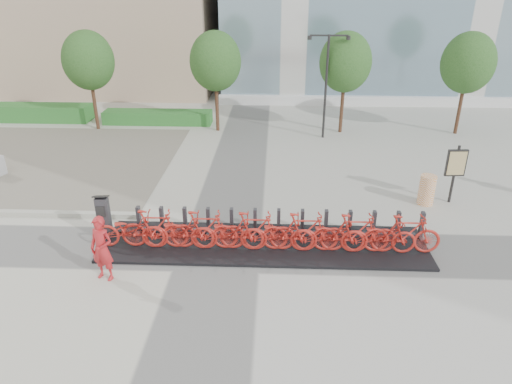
{
  "coord_description": "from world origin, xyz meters",
  "views": [
    {
      "loc": [
        1.56,
        -11.46,
        7.12
      ],
      "look_at": [
        1.0,
        1.5,
        1.2
      ],
      "focal_mm": 32.0,
      "sensor_mm": 36.0,
      "label": 1
    }
  ],
  "objects_px": {
    "worker_red": "(102,249)",
    "construction_barrel": "(427,190)",
    "map_sign": "(456,165)",
    "bike_0": "(130,230)",
    "kiosk": "(104,216)"
  },
  "relations": [
    {
      "from": "construction_barrel",
      "to": "kiosk",
      "type": "bearing_deg",
      "value": -164.87
    },
    {
      "from": "kiosk",
      "to": "construction_barrel",
      "type": "relative_size",
      "value": 1.31
    },
    {
      "from": "worker_red",
      "to": "construction_barrel",
      "type": "distance_m",
      "value": 10.97
    },
    {
      "from": "bike_0",
      "to": "kiosk",
      "type": "relative_size",
      "value": 1.45
    },
    {
      "from": "bike_0",
      "to": "kiosk",
      "type": "xyz_separation_m",
      "value": [
        -0.97,
        0.59,
        0.14
      ]
    },
    {
      "from": "kiosk",
      "to": "map_sign",
      "type": "relative_size",
      "value": 0.66
    },
    {
      "from": "map_sign",
      "to": "kiosk",
      "type": "bearing_deg",
      "value": -169.26
    },
    {
      "from": "worker_red",
      "to": "construction_barrel",
      "type": "height_order",
      "value": "worker_red"
    },
    {
      "from": "worker_red",
      "to": "map_sign",
      "type": "height_order",
      "value": "map_sign"
    },
    {
      "from": "worker_red",
      "to": "map_sign",
      "type": "xyz_separation_m",
      "value": [
        10.71,
        5.12,
        0.5
      ]
    },
    {
      "from": "bike_0",
      "to": "map_sign",
      "type": "distance_m",
      "value": 11.09
    },
    {
      "from": "worker_red",
      "to": "construction_barrel",
      "type": "relative_size",
      "value": 1.68
    },
    {
      "from": "worker_red",
      "to": "construction_barrel",
      "type": "bearing_deg",
      "value": 43.95
    },
    {
      "from": "bike_0",
      "to": "construction_barrel",
      "type": "xyz_separation_m",
      "value": [
        9.53,
        3.43,
        -0.08
      ]
    },
    {
      "from": "construction_barrel",
      "to": "worker_red",
      "type": "bearing_deg",
      "value": -153.31
    }
  ]
}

